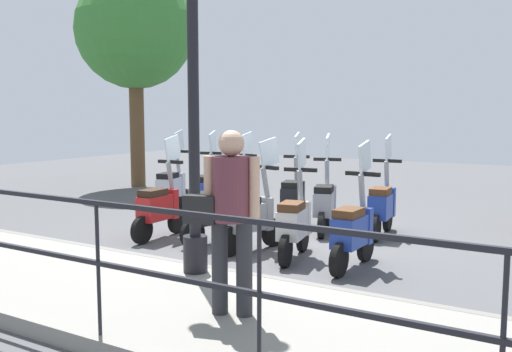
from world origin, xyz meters
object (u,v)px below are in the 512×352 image
at_px(tree_large, 135,31).
at_px(scooter_far_1, 325,202).
at_px(scooter_far_5, 172,187).
at_px(scooter_far_2, 293,197).
at_px(lamp_post_near, 193,98).
at_px(scooter_near_2, 251,216).
at_px(scooter_far_0, 382,205).
at_px(scooter_near_3, 214,210).
at_px(pedestrian_with_bag, 229,208).
at_px(scooter_near_0, 353,230).
at_px(scooter_near_1, 295,222).
at_px(scooter_far_4, 207,190).
at_px(scooter_near_4, 160,207).
at_px(scooter_far_3, 236,194).

height_order(tree_large, scooter_far_1, tree_large).
distance_m(tree_large, scooter_far_5, 5.25).
relative_size(scooter_far_1, scooter_far_2, 1.00).
relative_size(lamp_post_near, scooter_near_2, 2.76).
xyz_separation_m(tree_large, scooter_far_0, (-2.45, -7.20, -3.37)).
bearing_deg(scooter_near_2, lamp_post_near, -155.53).
bearing_deg(lamp_post_near, scooter_near_3, 29.67).
bearing_deg(pedestrian_with_bag, scooter_far_0, -15.39).
bearing_deg(scooter_near_2, scooter_far_2, 25.03).
distance_m(scooter_near_0, scooter_far_2, 2.66).
distance_m(scooter_near_3, scooter_far_5, 2.67).
height_order(scooter_near_1, scooter_far_5, same).
distance_m(scooter_near_1, scooter_far_4, 3.21).
height_order(scooter_near_0, scooter_near_4, same).
bearing_deg(scooter_far_0, lamp_post_near, 158.26).
relative_size(scooter_near_2, scooter_near_4, 1.00).
xyz_separation_m(lamp_post_near, scooter_near_4, (1.56, 1.84, -1.55)).
xyz_separation_m(scooter_near_0, scooter_near_1, (0.05, 0.81, 0.00)).
bearing_deg(scooter_far_1, scooter_far_3, 71.86).
xyz_separation_m(pedestrian_with_bag, tree_large, (6.76, 7.30, 2.78)).
bearing_deg(scooter_near_3, scooter_far_5, 64.03).
distance_m(scooter_near_2, scooter_near_4, 1.58).
bearing_deg(scooter_near_0, pedestrian_with_bag, 176.33).
relative_size(tree_large, scooter_far_0, 3.47).
bearing_deg(scooter_far_5, scooter_near_1, -128.97).
distance_m(scooter_far_2, scooter_far_4, 1.67).
distance_m(scooter_near_1, scooter_near_4, 2.26).
distance_m(pedestrian_with_bag, scooter_near_4, 3.83).
bearing_deg(tree_large, scooter_near_3, -128.10).
height_order(pedestrian_with_bag, scooter_near_0, pedestrian_with_bag).
distance_m(scooter_near_3, scooter_far_2, 1.74).
bearing_deg(scooter_near_0, tree_large, 60.52).
distance_m(scooter_near_0, scooter_near_3, 2.24).
xyz_separation_m(scooter_near_1, scooter_far_3, (1.67, 1.98, 0.00)).
bearing_deg(scooter_near_4, lamp_post_near, -131.65).
bearing_deg(scooter_near_3, lamp_post_near, -138.71).
relative_size(pedestrian_with_bag, scooter_far_3, 1.03).
bearing_deg(scooter_far_2, scooter_near_3, 150.48).
height_order(scooter_near_1, scooter_near_4, same).
distance_m(scooter_far_0, scooter_far_4, 3.20).
xyz_separation_m(scooter_far_0, scooter_far_4, (-0.09, 3.19, 0.00)).
xyz_separation_m(lamp_post_near, tree_large, (5.87, 6.26, 1.82)).
bearing_deg(scooter_far_5, lamp_post_near, -148.88).
height_order(scooter_far_1, scooter_far_4, same).
distance_m(scooter_near_0, scooter_near_2, 1.50).
bearing_deg(scooter_near_4, scooter_far_0, -57.65).
height_order(scooter_near_0, scooter_far_3, same).
distance_m(scooter_far_0, scooter_far_1, 0.88).
xyz_separation_m(scooter_near_1, scooter_far_0, (1.88, -0.52, 0.00)).
xyz_separation_m(scooter_near_1, scooter_near_2, (0.05, 0.68, 0.00)).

